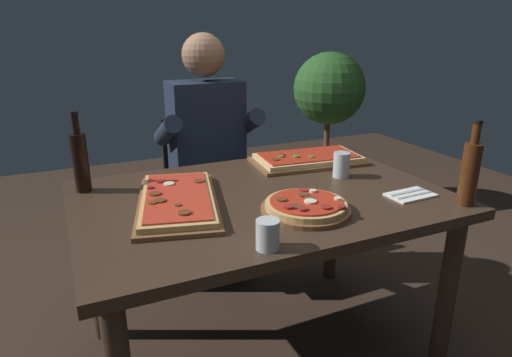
{
  "coord_description": "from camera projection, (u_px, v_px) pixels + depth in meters",
  "views": [
    {
      "loc": [
        -0.68,
        -1.45,
        1.36
      ],
      "look_at": [
        0.0,
        0.05,
        0.79
      ],
      "focal_mm": 31.08,
      "sensor_mm": 36.0,
      "label": 1
    }
  ],
  "objects": [
    {
      "name": "oil_bottle_amber",
      "position": [
        470.0,
        171.0,
        1.58
      ],
      "size": [
        0.06,
        0.06,
        0.31
      ],
      "color": "#47230F",
      "rests_on": "dining_table"
    },
    {
      "name": "dining_table",
      "position": [
        261.0,
        217.0,
        1.75
      ],
      "size": [
        1.4,
        0.96,
        0.74
      ],
      "color": "#3D2B1E",
      "rests_on": "ground_plane"
    },
    {
      "name": "pizza_round_far",
      "position": [
        306.0,
        207.0,
        1.55
      ],
      "size": [
        0.32,
        0.32,
        0.05
      ],
      "color": "brown",
      "rests_on": "dining_table"
    },
    {
      "name": "pizza_rectangular_left",
      "position": [
        177.0,
        200.0,
        1.61
      ],
      "size": [
        0.41,
        0.62,
        0.05
      ],
      "color": "brown",
      "rests_on": "dining_table"
    },
    {
      "name": "wine_bottle_dark",
      "position": [
        80.0,
        160.0,
        1.71
      ],
      "size": [
        0.06,
        0.06,
        0.32
      ],
      "color": "black",
      "rests_on": "dining_table"
    },
    {
      "name": "pizza_rectangular_front",
      "position": [
        308.0,
        159.0,
        2.11
      ],
      "size": [
        0.54,
        0.33,
        0.05
      ],
      "color": "brown",
      "rests_on": "dining_table"
    },
    {
      "name": "potted_plant_corner",
      "position": [
        328.0,
        110.0,
        3.45
      ],
      "size": [
        0.55,
        0.55,
        1.18
      ],
      "color": "tan",
      "rests_on": "ground_plane"
    },
    {
      "name": "seated_diner",
      "position": [
        209.0,
        148.0,
        2.36
      ],
      "size": [
        0.53,
        0.41,
        1.33
      ],
      "color": "#23232D",
      "rests_on": "ground_plane"
    },
    {
      "name": "tumbler_far_side",
      "position": [
        268.0,
        236.0,
        1.29
      ],
      "size": [
        0.07,
        0.07,
        0.09
      ],
      "color": "silver",
      "rests_on": "dining_table"
    },
    {
      "name": "diner_chair",
      "position": [
        204.0,
        186.0,
        2.55
      ],
      "size": [
        0.44,
        0.44,
        0.87
      ],
      "color": "black",
      "rests_on": "ground_plane"
    },
    {
      "name": "tumbler_near_camera",
      "position": [
        341.0,
        166.0,
        1.9
      ],
      "size": [
        0.07,
        0.07,
        0.11
      ],
      "color": "silver",
      "rests_on": "dining_table"
    },
    {
      "name": "ground_plane",
      "position": [
        261.0,
        351.0,
        1.96
      ],
      "size": [
        6.4,
        6.4,
        0.0
      ],
      "primitive_type": "plane",
      "color": "#38281E"
    },
    {
      "name": "napkin_cutlery_set",
      "position": [
        411.0,
        195.0,
        1.7
      ],
      "size": [
        0.18,
        0.12,
        0.01
      ],
      "color": "white",
      "rests_on": "dining_table"
    }
  ]
}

